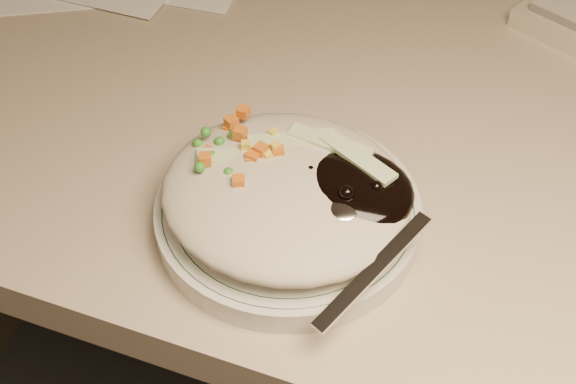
% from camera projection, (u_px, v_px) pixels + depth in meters
% --- Properties ---
extents(desk, '(1.40, 0.70, 0.74)m').
position_uv_depth(desk, '(410.00, 219.00, 0.91)').
color(desk, tan).
rests_on(desk, ground).
extents(plate, '(0.21, 0.21, 0.02)m').
position_uv_depth(plate, '(288.00, 215.00, 0.63)').
color(plate, silver).
rests_on(plate, desk).
extents(plate_rim, '(0.20, 0.20, 0.00)m').
position_uv_depth(plate_rim, '(288.00, 206.00, 0.62)').
color(plate_rim, '#144723').
rests_on(plate_rim, plate).
extents(meal, '(0.21, 0.19, 0.05)m').
position_uv_depth(meal, '(293.00, 189.00, 0.61)').
color(meal, '#BAB297').
rests_on(meal, plate).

